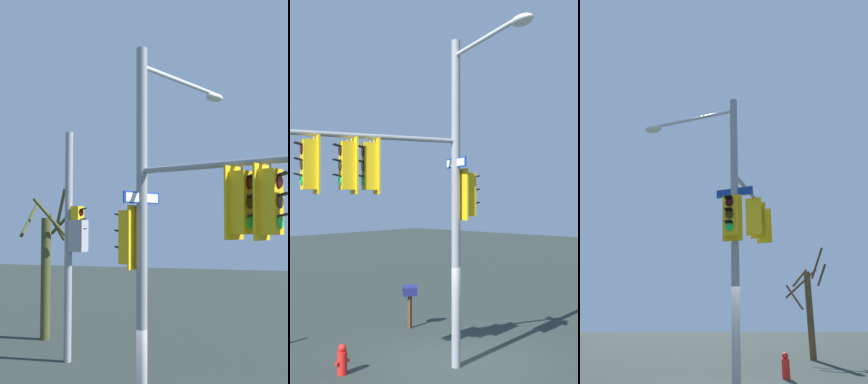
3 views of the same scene
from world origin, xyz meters
TOP-DOWN VIEW (x-y plane):
  - main_signal_pole_assembly at (1.54, -0.28)m, footprint 4.69×4.83m
  - secondary_pole_assembly at (-3.65, 5.93)m, footprint 0.81×0.51m
  - bare_tree_across_street at (-5.91, 8.67)m, footprint 1.93×2.22m

SIDE VIEW (x-z plane):
  - bare_tree_across_street at x=-5.91m, z-range -0.15..5.88m
  - secondary_pole_assembly at x=-3.65m, z-range 0.20..7.91m
  - main_signal_pole_assembly at x=1.54m, z-range 0.69..8.92m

